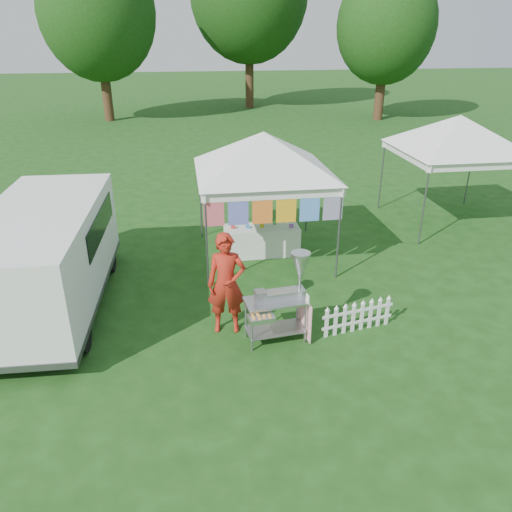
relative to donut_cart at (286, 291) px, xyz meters
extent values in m
plane|color=#194012|center=(0.19, 0.13, -0.97)|extent=(120.00, 120.00, 0.00)
cylinder|color=#59595E|center=(-1.23, 2.21, 0.08)|extent=(0.04, 0.04, 2.10)
cylinder|color=#59595E|center=(1.61, 2.21, 0.08)|extent=(0.04, 0.04, 2.10)
cylinder|color=#59595E|center=(-1.23, 5.05, 0.08)|extent=(0.04, 0.04, 2.10)
cylinder|color=#59595E|center=(1.61, 5.05, 0.08)|extent=(0.04, 0.04, 2.10)
cube|color=white|center=(0.19, 2.21, 1.03)|extent=(3.00, 0.03, 0.22)
cube|color=white|center=(0.19, 5.05, 1.03)|extent=(3.00, 0.03, 0.22)
pyramid|color=white|center=(0.19, 3.63, 2.03)|extent=(4.24, 4.24, 0.90)
cylinder|color=#59595E|center=(0.19, 2.21, 1.11)|extent=(3.00, 0.03, 0.03)
cube|color=#C31894|center=(-1.06, 2.21, 0.76)|extent=(0.42, 0.01, 0.70)
cube|color=purple|center=(-0.56, 2.21, 0.76)|extent=(0.42, 0.01, 0.70)
cube|color=red|center=(-0.06, 2.21, 0.76)|extent=(0.42, 0.01, 0.70)
cube|color=orange|center=(0.44, 2.21, 0.76)|extent=(0.42, 0.01, 0.70)
cube|color=blue|center=(0.94, 2.21, 0.76)|extent=(0.42, 0.01, 0.70)
cube|color=#33BFB4|center=(1.44, 2.21, 0.76)|extent=(0.42, 0.01, 0.70)
cylinder|color=#59595E|center=(4.27, 3.71, 0.08)|extent=(0.04, 0.04, 2.10)
cylinder|color=#59595E|center=(4.27, 6.55, 0.08)|extent=(0.04, 0.04, 2.10)
cylinder|color=#59595E|center=(7.11, 6.55, 0.08)|extent=(0.04, 0.04, 2.10)
cube|color=white|center=(5.69, 3.71, 1.03)|extent=(3.00, 0.03, 0.22)
cube|color=white|center=(5.69, 6.55, 1.03)|extent=(3.00, 0.03, 0.22)
pyramid|color=white|center=(5.69, 5.13, 2.03)|extent=(4.24, 4.24, 0.90)
cylinder|color=#59595E|center=(5.69, 3.71, 1.11)|extent=(3.00, 0.03, 0.03)
cylinder|color=#362213|center=(-5.81, 24.13, 1.01)|extent=(0.56, 0.56, 3.96)
ellipsoid|color=#1B5317|center=(-5.81, 24.13, 4.88)|extent=(6.40, 6.40, 7.36)
cylinder|color=#362213|center=(3.19, 28.13, 1.45)|extent=(0.56, 0.56, 4.84)
cylinder|color=#362213|center=(10.19, 22.13, 0.79)|extent=(0.56, 0.56, 3.52)
ellipsoid|color=#1B5317|center=(10.19, 22.13, 4.23)|extent=(5.60, 5.60, 6.44)
cylinder|color=gray|center=(-0.63, -0.28, -0.57)|extent=(0.04, 0.04, 0.80)
cylinder|color=gray|center=(0.33, -0.17, -0.57)|extent=(0.04, 0.04, 0.80)
cylinder|color=gray|center=(-0.68, 0.14, -0.57)|extent=(0.04, 0.04, 0.80)
cylinder|color=gray|center=(0.28, 0.26, -0.57)|extent=(0.04, 0.04, 0.80)
cube|color=gray|center=(-0.17, -0.01, -0.74)|extent=(1.06, 0.62, 0.01)
cube|color=#B7B7BC|center=(-0.17, -0.01, -0.17)|extent=(1.12, 0.65, 0.04)
cube|color=#B7B7BC|center=(-0.02, 0.05, -0.08)|extent=(0.78, 0.31, 0.13)
cube|color=gray|center=(-0.44, 0.00, -0.05)|extent=(0.20, 0.21, 0.20)
cylinder|color=gray|center=(0.26, 0.08, 0.23)|extent=(0.05, 0.05, 0.80)
cone|color=#B7B7BC|center=(0.26, 0.08, 0.45)|extent=(0.35, 0.35, 0.35)
cylinder|color=#B7B7BC|center=(0.26, 0.08, 0.65)|extent=(0.37, 0.37, 0.05)
cube|color=#B7B7BC|center=(-0.49, -0.39, -0.26)|extent=(0.45, 0.31, 0.09)
cube|color=#FEABB5|center=(0.37, 0.05, -0.57)|extent=(0.10, 0.66, 0.72)
cube|color=white|center=(0.34, -0.20, -0.06)|extent=(0.03, 0.12, 0.16)
imported|color=#A62114|center=(-0.98, 0.46, -0.02)|extent=(0.73, 0.52, 1.90)
cube|color=white|center=(-4.32, 1.74, 0.23)|extent=(2.11, 4.94, 1.71)
cube|color=#59595E|center=(-4.32, 1.74, -0.62)|extent=(2.13, 4.99, 0.12)
cube|color=white|center=(-4.26, 3.84, -0.18)|extent=(1.88, 0.74, 0.88)
cube|color=black|center=(-3.32, 2.30, 0.55)|extent=(0.10, 2.68, 0.54)
cube|color=black|center=(-4.25, 4.21, 0.55)|extent=(1.66, 0.08, 0.54)
cylinder|color=black|center=(-3.51, 0.16, -0.63)|extent=(0.24, 0.67, 0.66)
cylinder|color=black|center=(-5.13, 3.33, -0.63)|extent=(0.24, 0.67, 0.66)
cylinder|color=black|center=(-3.42, 3.28, -0.63)|extent=(0.24, 0.67, 0.66)
cube|color=white|center=(0.75, -0.06, -0.69)|extent=(0.07, 0.03, 0.56)
cube|color=white|center=(0.93, -0.03, -0.69)|extent=(0.07, 0.03, 0.56)
cube|color=white|center=(1.10, 0.01, -0.69)|extent=(0.07, 0.03, 0.56)
cube|color=white|center=(1.28, 0.04, -0.69)|extent=(0.07, 0.03, 0.56)
cube|color=white|center=(1.46, 0.08, -0.69)|extent=(0.07, 0.03, 0.56)
cube|color=white|center=(1.63, 0.11, -0.69)|extent=(0.07, 0.03, 0.56)
cube|color=white|center=(1.81, 0.15, -0.69)|extent=(0.07, 0.03, 0.56)
cube|color=white|center=(1.99, 0.19, -0.69)|extent=(0.07, 0.03, 0.56)
cube|color=white|center=(1.37, 0.06, -0.79)|extent=(1.42, 0.31, 0.05)
cube|color=white|center=(1.37, 0.06, -0.55)|extent=(1.42, 0.31, 0.05)
cube|color=white|center=(0.18, 3.72, -0.61)|extent=(1.80, 0.70, 0.70)
camera|label=1|loc=(-1.61, -7.37, 4.13)|focal=35.00mm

